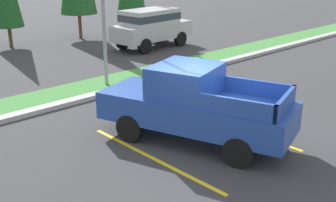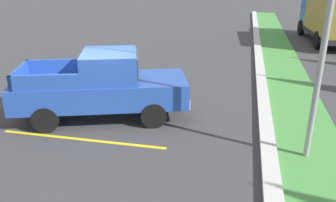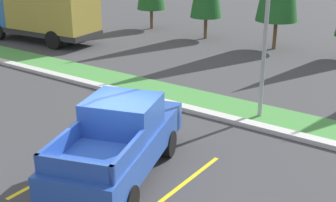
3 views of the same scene
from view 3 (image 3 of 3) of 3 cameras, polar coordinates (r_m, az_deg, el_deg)
The scene contains 8 objects.
ground_plane at distance 12.39m, azimuth -6.03°, elevation -9.29°, with size 120.00×120.00×0.00m, color #38383A.
parking_line_near at distance 13.32m, azimuth -11.01°, elevation -7.27°, with size 0.12×4.80×0.01m, color yellow.
parking_line_far at distance 11.54m, azimuth 0.05°, elevation -11.58°, with size 0.12×4.80×0.01m, color yellow.
curb_strip at distance 16.04m, azimuth 5.72°, elevation -1.74°, with size 56.00×0.40×0.15m, color #B2B2AD.
grass_median at distance 16.96m, azimuth 7.56°, elevation -0.72°, with size 56.00×1.80×0.06m, color #42843D.
pickup_truck_main at distance 11.93m, azimuth -6.00°, elevation -4.88°, with size 3.43×5.55×2.10m.
cargo_truck_distant at distance 27.39m, azimuth -15.13°, elevation 10.89°, with size 6.96×2.95×3.40m.
street_light at distance 15.10m, azimuth 12.01°, elevation 11.90°, with size 0.24×1.49×6.85m.
Camera 3 is at (7.20, -7.98, 6.16)m, focal length 49.33 mm.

